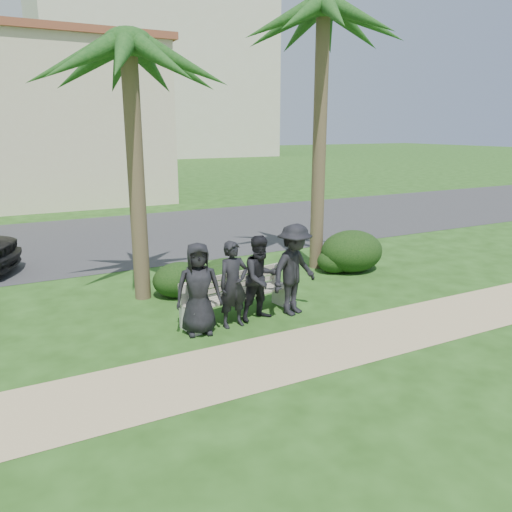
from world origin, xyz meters
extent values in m
plane|color=#1F4212|center=(0.00, 0.00, 0.00)|extent=(160.00, 160.00, 0.00)
cube|color=tan|center=(0.00, -1.80, 0.00)|extent=(30.00, 1.60, 0.01)
cube|color=#2D2D30|center=(0.00, 8.00, 0.00)|extent=(160.00, 8.00, 0.01)
cube|color=beige|center=(-1.00, 18.00, 3.50)|extent=(8.00, 8.00, 7.00)
cube|color=brown|center=(-1.00, 18.00, 7.15)|extent=(8.40, 8.40, 0.30)
cube|color=beige|center=(14.00, 55.00, 10.00)|extent=(26.00, 18.00, 20.00)
cube|color=#9F9885|center=(-0.68, -0.04, 0.42)|extent=(2.29, 0.90, 0.04)
cube|color=#9F9885|center=(-0.68, 0.18, 0.65)|extent=(2.21, 0.43, 0.26)
cube|color=beige|center=(-1.72, -0.04, 0.21)|extent=(0.24, 0.53, 0.41)
cube|color=beige|center=(0.37, -0.04, 0.21)|extent=(0.24, 0.53, 0.41)
imported|color=black|center=(-1.60, -0.37, 0.79)|extent=(0.86, 0.65, 1.57)
imported|color=black|center=(-0.95, -0.36, 0.76)|extent=(0.58, 0.40, 1.53)
imported|color=black|center=(-0.37, -0.29, 0.78)|extent=(0.83, 0.68, 1.55)
imported|color=black|center=(0.30, -0.33, 0.85)|extent=(1.25, 0.96, 1.71)
ellipsoid|color=black|center=(-1.24, 1.65, 0.36)|extent=(1.12, 0.92, 0.73)
ellipsoid|color=black|center=(-0.53, 1.15, 0.35)|extent=(1.07, 0.89, 0.70)
ellipsoid|color=black|center=(-0.24, 1.61, 0.35)|extent=(1.08, 0.89, 0.70)
ellipsoid|color=black|center=(2.67, 1.58, 0.30)|extent=(0.93, 0.77, 0.60)
ellipsoid|color=black|center=(3.09, 1.52, 0.51)|extent=(1.57, 1.30, 1.02)
cylinder|color=brown|center=(-1.96, 1.87, 2.44)|extent=(0.32, 0.32, 4.89)
cylinder|color=brown|center=(2.49, 2.16, 3.00)|extent=(0.32, 0.32, 6.00)
camera|label=1|loc=(-4.41, -7.81, 3.39)|focal=35.00mm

